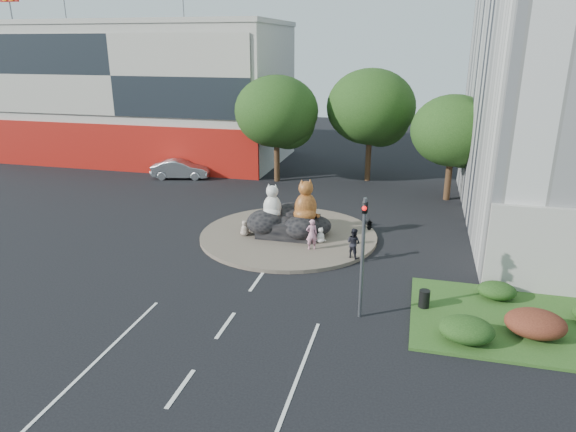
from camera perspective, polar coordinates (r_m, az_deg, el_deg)
name	(u,v)px	position (r m, az deg, el deg)	size (l,w,h in m)	color
ground	(226,325)	(20.67, -6.95, -11.98)	(120.00, 120.00, 0.00)	black
roundabout_island	(288,235)	(29.24, 0.05, -2.16)	(10.00, 10.00, 0.20)	brown
rock_plinth	(288,226)	(29.05, 0.05, -1.15)	(3.20, 2.60, 0.90)	black
shophouse_block	(149,92)	(51.02, -15.16, 13.16)	(25.20, 12.30, 17.40)	#BAB5A7
grass_verge	(542,325)	(22.72, 26.39, -10.78)	(10.00, 6.00, 0.12)	#244F1A
tree_left	(278,115)	(40.35, -1.16, 11.17)	(6.46, 6.46, 8.27)	#382314
tree_mid	(372,111)	(41.02, 9.27, 11.49)	(6.84, 6.84, 8.76)	#382314
tree_right	(454,134)	(37.10, 17.95, 8.66)	(5.70, 5.70, 7.30)	#382314
hedge_near_green	(467,330)	(20.23, 19.23, -11.84)	(2.00, 1.60, 0.90)	#193410
hedge_red	(535,324)	(21.49, 25.80, -10.71)	(2.20, 1.76, 0.99)	#481C13
hedge_back_green	(497,290)	(23.82, 22.18, -7.67)	(1.60, 1.28, 0.72)	#193410
traffic_light	(366,233)	(19.79, 8.68, -1.86)	(0.44, 1.24, 5.00)	#595B60
street_lamp	(554,183)	(25.92, 27.49, 3.29)	(2.34, 0.22, 8.06)	#595B60
cat_white	(272,201)	(28.75, -1.76, 1.67)	(1.20, 1.04, 2.00)	silver
cat_tabby	(306,200)	(28.27, 1.98, 1.78)	(1.43, 1.24, 2.38)	#A77422
kitten_calico	(245,227)	(28.96, -4.83, -1.28)	(0.54, 0.47, 0.91)	silver
kitten_white	(320,235)	(27.88, 3.62, -2.09)	(0.52, 0.45, 0.87)	silver
pedestrian_pink	(312,234)	(26.81, 2.65, -2.04)	(0.60, 0.39, 1.65)	#C8819A
pedestrian_dark	(353,243)	(25.98, 7.28, -2.99)	(0.75, 0.59, 1.55)	black
parked_car	(181,169)	(42.85, -11.86, 5.11)	(1.61, 4.61, 1.52)	#A0A3A7
litter_bin	(424,299)	(22.13, 14.90, -8.87)	(0.45, 0.45, 0.75)	black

